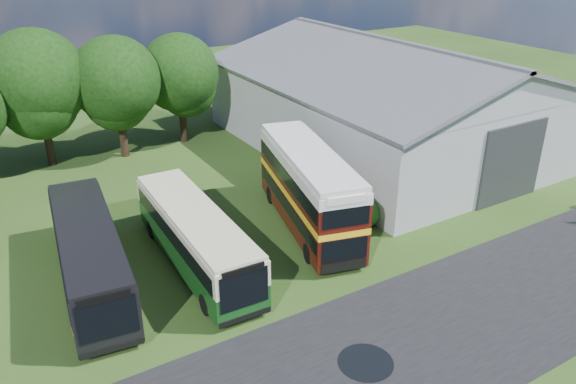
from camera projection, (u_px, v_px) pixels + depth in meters
ground at (350, 310)px, 24.86m from camera, size 120.00×120.00×0.00m
asphalt_road at (449, 325)px, 23.95m from camera, size 60.00×8.00×0.02m
puddle at (366, 363)px, 21.83m from camera, size 2.20×2.20×0.01m
storage_shed at (384, 92)px, 42.53m from camera, size 18.80×24.80×8.15m
tree_mid at (37, 79)px, 37.72m from camera, size 6.80×6.80×9.60m
tree_right_a at (116, 80)px, 39.50m from camera, size 6.26×6.26×8.83m
tree_right_b at (179, 73)px, 42.57m from camera, size 5.98×5.98×8.45m
shrub_front at (365, 224)px, 32.14m from camera, size 1.70×1.70×1.70m
shrub_mid at (345, 211)px, 33.69m from camera, size 1.60×1.60×1.60m
shrub_back at (326, 198)px, 35.24m from camera, size 1.80×1.80×1.80m
bus_green_single at (196, 237)px, 27.53m from camera, size 2.85×11.11×3.05m
bus_maroon_double at (309, 190)px, 30.93m from camera, size 5.22×10.98×4.57m
bus_dark_single at (90, 254)px, 26.01m from camera, size 3.86×11.50×3.11m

